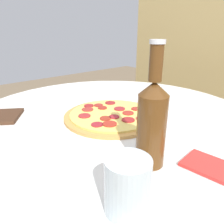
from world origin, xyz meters
The scene contains 5 objects.
table centered at (0.00, 0.00, 0.56)m, with size 1.03×1.03×0.76m.
pizza centered at (0.03, -0.02, 0.76)m, with size 0.33×0.33×0.02m.
beer_bottle centered at (0.29, -0.13, 0.86)m, with size 0.06×0.06×0.27m.
drinking_glass centered at (0.36, -0.27, 0.81)m, with size 0.08×0.08×0.10m.
napkin centered at (0.40, -0.05, 0.76)m, with size 0.15×0.10×0.01m.
Camera 1 is at (0.56, -0.48, 1.05)m, focal length 35.00 mm.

